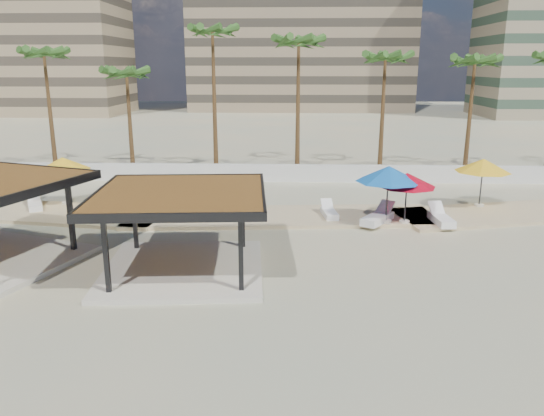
{
  "coord_description": "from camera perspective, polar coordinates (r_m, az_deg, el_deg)",
  "views": [
    {
      "loc": [
        2.57,
        -19.63,
        7.74
      ],
      "look_at": [
        1.7,
        3.83,
        1.4
      ],
      "focal_mm": 35.0,
      "sensor_mm": 36.0,
      "label": 1
    }
  ],
  "objects": [
    {
      "name": "ground",
      "position": [
        21.26,
        -5.0,
        -6.3
      ],
      "size": [
        200.0,
        200.0,
        0.0
      ],
      "primitive_type": "plane",
      "color": "tan",
      "rests_on": "ground"
    },
    {
      "name": "promenade",
      "position": [
        28.36,
        0.89,
        -0.6
      ],
      "size": [
        44.45,
        7.97,
        0.24
      ],
      "color": "#C6B284",
      "rests_on": "ground"
    },
    {
      "name": "boundary_wall",
      "position": [
        36.43,
        -1.97,
        3.8
      ],
      "size": [
        56.0,
        0.3,
        1.2
      ],
      "primitive_type": "cube",
      "color": "silver",
      "rests_on": "ground"
    },
    {
      "name": "building_west",
      "position": [
        98.6,
        -26.14,
        18.03
      ],
      "size": [
        34.0,
        16.0,
        32.4
      ],
      "color": "#937F60",
      "rests_on": "ground"
    },
    {
      "name": "building_mid",
      "position": [
        97.86,
        3.11,
        18.92
      ],
      "size": [
        38.0,
        16.0,
        30.4
      ],
      "color": "#847259",
      "rests_on": "ground"
    },
    {
      "name": "pavilion_central",
      "position": [
        20.42,
        -9.69,
        -1.69
      ],
      "size": [
        6.78,
        6.78,
        3.21
      ],
      "rotation": [
        0.0,
        0.0,
        0.08
      ],
      "color": "beige",
      "rests_on": "ground"
    },
    {
      "name": "umbrella_b",
      "position": [
        31.61,
        -21.59,
        4.43
      ],
      "size": [
        3.62,
        3.62,
        2.65
      ],
      "rotation": [
        0.0,
        0.0,
        -0.25
      ],
      "color": "beige",
      "rests_on": "promenade"
    },
    {
      "name": "umbrella_c",
      "position": [
        26.6,
        14.33,
        2.93
      ],
      "size": [
        2.9,
        2.9,
        2.52
      ],
      "rotation": [
        0.0,
        0.0,
        0.03
      ],
      "color": "beige",
      "rests_on": "promenade"
    },
    {
      "name": "umbrella_d",
      "position": [
        26.37,
        12.43,
        3.58
      ],
      "size": [
        3.46,
        3.46,
        2.85
      ],
      "rotation": [
        0.0,
        0.0,
        -0.08
      ],
      "color": "beige",
      "rests_on": "promenade"
    },
    {
      "name": "umbrella_e",
      "position": [
        31.12,
        21.76,
        4.27
      ],
      "size": [
        3.83,
        3.83,
        2.66
      ],
      "rotation": [
        0.0,
        0.0,
        0.35
      ],
      "color": "beige",
      "rests_on": "promenade"
    },
    {
      "name": "umbrella_f",
      "position": [
        27.31,
        -15.48,
        2.71
      ],
      "size": [
        2.96,
        2.96,
        2.27
      ],
      "rotation": [
        0.0,
        0.0,
        -0.17
      ],
      "color": "beige",
      "rests_on": "promenade"
    },
    {
      "name": "lounger_a",
      "position": [
        31.81,
        -24.15,
        0.36
      ],
      "size": [
        1.53,
        2.1,
        0.77
      ],
      "rotation": [
        0.0,
        0.0,
        2.06
      ],
      "color": "white",
      "rests_on": "promenade"
    },
    {
      "name": "lounger_b",
      "position": [
        26.86,
        11.3,
        -1.05
      ],
      "size": [
        1.98,
        2.39,
        0.9
      ],
      "rotation": [
        0.0,
        0.0,
        0.96
      ],
      "color": "white",
      "rests_on": "promenade"
    },
    {
      "name": "lounger_c",
      "position": [
        27.56,
        6.19,
        -0.52
      ],
      "size": [
        0.87,
        1.97,
        0.72
      ],
      "rotation": [
        0.0,
        0.0,
        1.71
      ],
      "color": "white",
      "rests_on": "promenade"
    },
    {
      "name": "lounger_d",
      "position": [
        27.55,
        17.72,
        -1.11
      ],
      "size": [
        0.91,
        2.29,
        0.85
      ],
      "rotation": [
        0.0,
        0.0,
        1.65
      ],
      "color": "white",
      "rests_on": "promenade"
    },
    {
      "name": "palm_b",
      "position": [
        42.17,
        -23.3,
        14.58
      ],
      "size": [
        3.0,
        3.0,
        9.39
      ],
      "color": "brown",
      "rests_on": "ground"
    },
    {
      "name": "palm_c",
      "position": [
        39.47,
        -15.36,
        13.45
      ],
      "size": [
        3.0,
        3.0,
        8.04
      ],
      "color": "brown",
      "rests_on": "ground"
    },
    {
      "name": "palm_d",
      "position": [
        38.97,
        -6.41,
        17.76
      ],
      "size": [
        3.0,
        3.0,
        10.87
      ],
      "color": "brown",
      "rests_on": "ground"
    },
    {
      "name": "palm_e",
      "position": [
        38.05,
        2.89,
        16.87
      ],
      "size": [
        3.0,
        3.0,
        10.13
      ],
      "color": "brown",
      "rests_on": "ground"
    },
    {
      "name": "palm_f",
      "position": [
        38.77,
        12.09,
        15.06
      ],
      "size": [
        3.0,
        3.0,
        9.07
      ],
      "color": "brown",
      "rests_on": "ground"
    },
    {
      "name": "palm_g",
      "position": [
        39.82,
        20.96,
        14.09
      ],
      "size": [
        3.0,
        3.0,
        8.83
      ],
      "color": "brown",
      "rests_on": "ground"
    }
  ]
}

